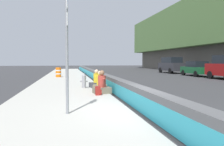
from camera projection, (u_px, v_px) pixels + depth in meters
name	position (u px, v px, depth m)	size (l,w,h in m)	color
ground_plane	(145.00, 114.00, 7.39)	(160.00, 160.00, 0.00)	#353538
sidewalk_strip	(62.00, 116.00, 6.87)	(80.00, 4.40, 0.14)	#B5B2A8
jersey_barrier	(145.00, 101.00, 7.36)	(76.00, 0.45, 0.85)	#545456
route_sign_post	(67.00, 45.00, 6.71)	(0.44, 0.09, 3.60)	gray
fire_hydrant	(84.00, 80.00, 13.37)	(0.26, 0.46, 0.88)	gray
seated_person_foreground	(102.00, 86.00, 11.16)	(0.80, 0.90, 1.13)	#706651
seated_person_middle	(100.00, 84.00, 12.41)	(0.78, 0.87, 1.06)	#706651
seated_person_rear	(97.00, 82.00, 13.66)	(0.80, 0.89, 1.08)	#424247
backpack	(98.00, 91.00, 10.59)	(0.32, 0.28, 0.40)	maroon
construction_barrel	(58.00, 72.00, 22.35)	(0.54, 0.54, 0.95)	orange
parked_car_fourth	(197.00, 69.00, 25.96)	(4.56, 2.06, 1.71)	#145128
parked_car_midline	(171.00, 65.00, 32.28)	(4.85, 2.18, 2.28)	#28282D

